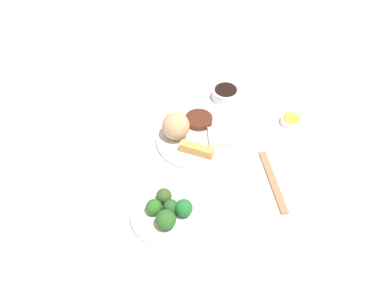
# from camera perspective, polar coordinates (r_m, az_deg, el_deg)

# --- Properties ---
(tabletop) EXTENTS (2.20, 2.20, 0.02)m
(tabletop) POSITION_cam_1_polar(r_m,az_deg,el_deg) (1.16, 2.03, -0.26)
(tabletop) COLOR white
(tabletop) RESTS_ON ground
(main_plate) EXTENTS (0.25, 0.25, 0.02)m
(main_plate) POSITION_cam_1_polar(r_m,az_deg,el_deg) (1.18, 0.83, 2.20)
(main_plate) COLOR white
(main_plate) RESTS_ON tabletop
(rice_scoop) EXTENTS (0.08, 0.08, 0.08)m
(rice_scoop) POSITION_cam_1_polar(r_m,az_deg,el_deg) (1.15, -2.41, 4.06)
(rice_scoop) COLOR tan
(rice_scoop) RESTS_ON main_plate
(spring_roll) EXTENTS (0.04, 0.10, 0.03)m
(spring_roll) POSITION_cam_1_polar(r_m,az_deg,el_deg) (1.12, 0.67, 0.58)
(spring_roll) COLOR #DBA250
(spring_roll) RESTS_ON main_plate
(crab_rangoon_wonton) EXTENTS (0.09, 0.08, 0.01)m
(crab_rangoon_wonton) POSITION_cam_1_polar(r_m,az_deg,el_deg) (1.17, 4.05, 2.52)
(crab_rangoon_wonton) COLOR beige
(crab_rangoon_wonton) RESTS_ON main_plate
(stir_fry_heap) EXTENTS (0.09, 0.09, 0.02)m
(stir_fry_heap) POSITION_cam_1_polar(r_m,az_deg,el_deg) (1.21, 1.00, 4.98)
(stir_fry_heap) COLOR #502716
(stir_fry_heap) RESTS_ON main_plate
(broccoli_plate) EXTENTS (0.21, 0.21, 0.01)m
(broccoli_plate) POSITION_cam_1_polar(r_m,az_deg,el_deg) (1.02, -3.19, -8.57)
(broccoli_plate) COLOR white
(broccoli_plate) RESTS_ON tabletop
(broccoli_floret_0) EXTENTS (0.05, 0.05, 0.05)m
(broccoli_floret_0) POSITION_cam_1_polar(r_m,az_deg,el_deg) (0.99, -1.23, -8.02)
(broccoli_floret_0) COLOR #20732E
(broccoli_floret_0) RESTS_ON broccoli_plate
(broccoli_floret_1) EXTENTS (0.04, 0.04, 0.04)m
(broccoli_floret_1) POSITION_cam_1_polar(r_m,az_deg,el_deg) (1.00, -5.62, -7.84)
(broccoli_floret_1) COLOR #2D7021
(broccoli_floret_1) RESTS_ON broccoli_plate
(broccoli_floret_2) EXTENTS (0.04, 0.04, 0.04)m
(broccoli_floret_2) POSITION_cam_1_polar(r_m,az_deg,el_deg) (1.01, -4.16, -6.25)
(broccoli_floret_2) COLOR #365A26
(broccoli_floret_2) RESTS_ON broccoli_plate
(broccoli_floret_3) EXTENTS (0.05, 0.05, 0.05)m
(broccoli_floret_3) POSITION_cam_1_polar(r_m,az_deg,el_deg) (0.97, -3.87, -9.68)
(broccoli_floret_3) COLOR #2C6525
(broccoli_floret_3) RESTS_ON broccoli_plate
(broccoli_floret_5) EXTENTS (0.04, 0.04, 0.04)m
(broccoli_floret_5) POSITION_cam_1_polar(r_m,az_deg,el_deg) (1.00, -3.13, -7.79)
(broccoli_floret_5) COLOR #2B5D29
(broccoli_floret_5) RESTS_ON broccoli_plate
(soy_sauce_bowl) EXTENTS (0.09, 0.09, 0.04)m
(soy_sauce_bowl) POSITION_cam_1_polar(r_m,az_deg,el_deg) (1.32, 4.95, 8.69)
(soy_sauce_bowl) COLOR white
(soy_sauce_bowl) RESTS_ON tabletop
(soy_sauce_bowl_liquid) EXTENTS (0.07, 0.07, 0.00)m
(soy_sauce_bowl_liquid) POSITION_cam_1_polar(r_m,az_deg,el_deg) (1.31, 5.01, 9.36)
(soy_sauce_bowl_liquid) COLOR black
(soy_sauce_bowl_liquid) RESTS_ON soy_sauce_bowl
(sauce_ramekin_hot_mustard) EXTENTS (0.07, 0.07, 0.02)m
(sauce_ramekin_hot_mustard) POSITION_cam_1_polar(r_m,az_deg,el_deg) (1.27, 14.37, 4.66)
(sauce_ramekin_hot_mustard) COLOR white
(sauce_ramekin_hot_mustard) RESTS_ON tabletop
(sauce_ramekin_hot_mustard_liquid) EXTENTS (0.05, 0.05, 0.00)m
(sauce_ramekin_hot_mustard_liquid) POSITION_cam_1_polar(r_m,az_deg,el_deg) (1.26, 14.47, 5.07)
(sauce_ramekin_hot_mustard_liquid) COLOR yellow
(sauce_ramekin_hot_mustard_liquid) RESTS_ON sauce_ramekin_hot_mustard
(chopsticks_pair) EXTENTS (0.21, 0.09, 0.01)m
(chopsticks_pair) POSITION_cam_1_polar(r_m,az_deg,el_deg) (1.10, 11.82, -3.97)
(chopsticks_pair) COLOR #AE7951
(chopsticks_pair) RESTS_ON tabletop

